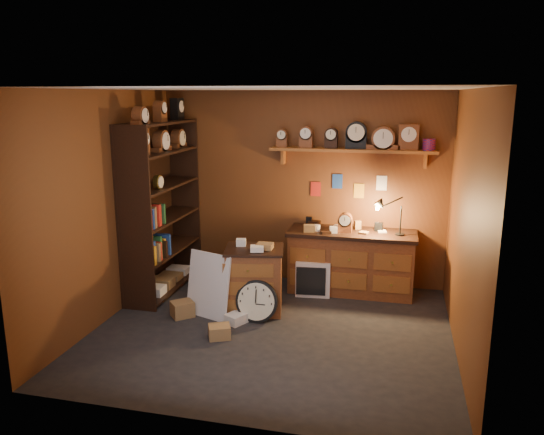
% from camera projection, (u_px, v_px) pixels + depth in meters
% --- Properties ---
extents(floor, '(4.00, 4.00, 0.00)m').
position_uv_depth(floor, '(272.00, 331.00, 6.07)').
color(floor, black).
rests_on(floor, ground).
extents(room_shell, '(4.02, 3.62, 2.71)m').
position_uv_depth(room_shell, '(278.00, 181.00, 5.77)').
color(room_shell, brown).
rests_on(room_shell, ground).
extents(shelving_unit, '(0.47, 1.60, 2.58)m').
position_uv_depth(shelving_unit, '(159.00, 200.00, 7.12)').
color(shelving_unit, black).
rests_on(shelving_unit, ground).
extents(workbench, '(1.71, 0.66, 1.36)m').
position_uv_depth(workbench, '(351.00, 258.00, 7.19)').
color(workbench, brown).
rests_on(workbench, ground).
extents(low_cabinet, '(0.81, 0.72, 0.90)m').
position_uv_depth(low_cabinet, '(254.00, 277.00, 6.55)').
color(low_cabinet, brown).
rests_on(low_cabinet, ground).
extents(big_round_clock, '(0.51, 0.17, 0.51)m').
position_uv_depth(big_round_clock, '(257.00, 301.00, 6.28)').
color(big_round_clock, black).
rests_on(big_round_clock, ground).
extents(white_panel, '(0.63, 0.36, 0.80)m').
position_uv_depth(white_panel, '(209.00, 315.00, 6.49)').
color(white_panel, silver).
rests_on(white_panel, ground).
extents(mini_fridge, '(0.50, 0.52, 0.48)m').
position_uv_depth(mini_fridge, '(314.00, 276.00, 7.21)').
color(mini_fridge, silver).
rests_on(mini_fridge, ground).
extents(floor_box_a, '(0.30, 0.28, 0.14)m').
position_uv_depth(floor_box_a, '(219.00, 332.00, 5.88)').
color(floor_box_a, olive).
rests_on(floor_box_a, ground).
extents(floor_box_b, '(0.28, 0.29, 0.11)m').
position_uv_depth(floor_box_b, '(236.00, 318.00, 6.26)').
color(floor_box_b, white).
rests_on(floor_box_b, ground).
extents(floor_box_c, '(0.33, 0.33, 0.19)m').
position_uv_depth(floor_box_c, '(182.00, 309.00, 6.44)').
color(floor_box_c, olive).
rests_on(floor_box_c, ground).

